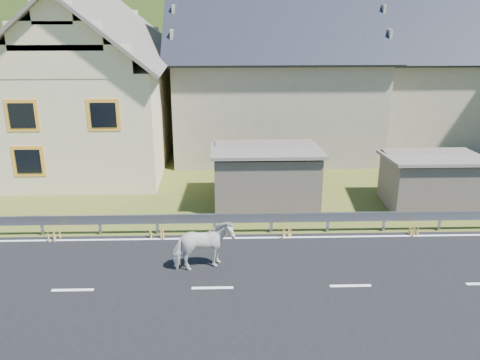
{
  "coord_description": "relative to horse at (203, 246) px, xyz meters",
  "views": [
    {
      "loc": [
        -3.59,
        -13.38,
        8.26
      ],
      "look_at": [
        -3.11,
        3.49,
        2.07
      ],
      "focal_mm": 40.0,
      "sensor_mm": 36.0,
      "label": 1
    }
  ],
  "objects": [
    {
      "name": "ground",
      "position": [
        4.29,
        -1.14,
        -0.81
      ],
      "size": [
        160.0,
        160.0,
        0.0
      ],
      "primitive_type": "plane",
      "color": "#3A4213",
      "rests_on": "ground"
    },
    {
      "name": "road",
      "position": [
        4.29,
        -1.14,
        -0.79
      ],
      "size": [
        60.0,
        7.0,
        0.04
      ],
      "primitive_type": "cube",
      "color": "black",
      "rests_on": "ground"
    },
    {
      "name": "lane_markings",
      "position": [
        4.29,
        -1.14,
        -0.76
      ],
      "size": [
        60.0,
        6.6,
        0.01
      ],
      "primitive_type": "cube",
      "color": "silver",
      "rests_on": "road"
    },
    {
      "name": "guardrail",
      "position": [
        4.29,
        2.54,
        -0.24
      ],
      "size": [
        28.1,
        0.09,
        0.75
      ],
      "color": "#93969B",
      "rests_on": "ground"
    },
    {
      "name": "shed_left",
      "position": [
        2.29,
        5.36,
        0.29
      ],
      "size": [
        4.3,
        3.3,
        2.4
      ],
      "primitive_type": "cube",
      "color": "#6B5D4F",
      "rests_on": "ground"
    },
    {
      "name": "shed_right",
      "position": [
        8.79,
        4.86,
        0.19
      ],
      "size": [
        3.8,
        2.9,
        2.2
      ],
      "primitive_type": "cube",
      "color": "#6B5D4F",
      "rests_on": "ground"
    },
    {
      "name": "house_cream",
      "position": [
        -5.72,
        10.86,
        3.55
      ],
      "size": [
        7.8,
        9.8,
        8.3
      ],
      "color": "beige",
      "rests_on": "ground"
    },
    {
      "name": "house_stone_a",
      "position": [
        3.29,
        13.86,
        3.83
      ],
      "size": [
        10.8,
        9.8,
        8.9
      ],
      "color": "gray",
      "rests_on": "ground"
    },
    {
      "name": "house_stone_b",
      "position": [
        13.29,
        15.86,
        3.43
      ],
      "size": [
        9.8,
        8.8,
        8.1
      ],
      "color": "gray",
      "rests_on": "ground"
    },
    {
      "name": "mountain",
      "position": [
        9.29,
        178.86,
        -20.81
      ],
      "size": [
        440.0,
        280.0,
        260.0
      ],
      "primitive_type": "ellipsoid",
      "color": "#223A16",
      "rests_on": "ground"
    },
    {
      "name": "horse",
      "position": [
        0.0,
        0.0,
        0.0
      ],
      "size": [
        1.31,
        1.98,
        1.53
      ],
      "primitive_type": "imported",
      "rotation": [
        0.0,
        0.0,
        1.86
      ],
      "color": "silver",
      "rests_on": "road"
    }
  ]
}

